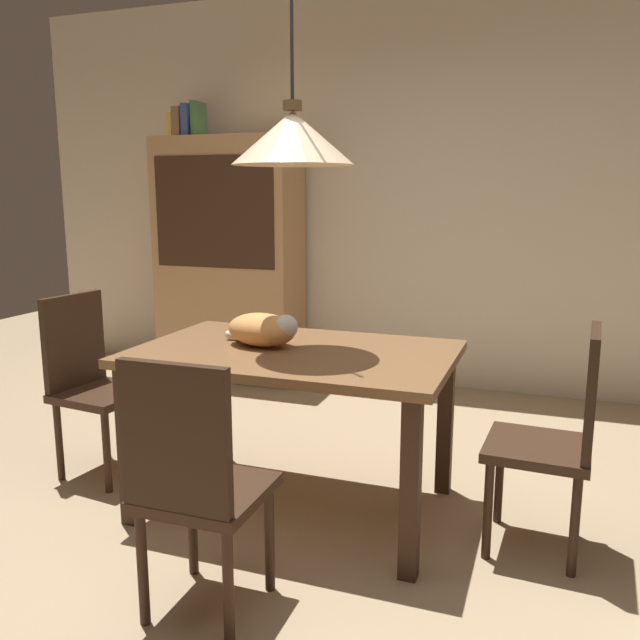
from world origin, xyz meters
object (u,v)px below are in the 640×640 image
at_px(cat_sleeping, 264,329).
at_px(book_green_slim, 199,119).
at_px(chair_right_side, 560,431).
at_px(book_yellow_short, 176,126).
at_px(chair_near_front, 194,479).
at_px(chair_left_side, 91,377).
at_px(book_brown_thick, 183,123).
at_px(book_blue_wide, 192,121).
at_px(pendant_lamp, 293,137).
at_px(hutch_bookcase, 229,264).
at_px(dining_table, 294,371).

relative_size(cat_sleeping, book_green_slim, 1.53).
relative_size(chair_right_side, book_yellow_short, 4.65).
distance_m(chair_right_side, chair_near_front, 1.43).
height_order(chair_left_side, book_brown_thick, book_brown_thick).
relative_size(cat_sleeping, book_blue_wide, 1.66).
xyz_separation_m(book_yellow_short, book_brown_thick, (0.07, 0.00, 0.02)).
distance_m(pendant_lamp, book_blue_wide, 2.50).
distance_m(cat_sleeping, book_blue_wide, 2.64).
relative_size(chair_near_front, book_yellow_short, 4.65).
bearing_deg(book_yellow_short, chair_left_side, -71.88).
bearing_deg(chair_left_side, book_yellow_short, 108.12).
height_order(chair_right_side, pendant_lamp, pendant_lamp).
height_order(pendant_lamp, hutch_bookcase, pendant_lamp).
bearing_deg(book_brown_thick, book_yellow_short, 180.00).
relative_size(dining_table, cat_sleeping, 3.52).
bearing_deg(cat_sleeping, book_yellow_short, 130.18).
bearing_deg(chair_left_side, chair_right_side, -0.33).
xyz_separation_m(pendant_lamp, book_blue_wide, (-1.60, 1.90, 0.31)).
bearing_deg(pendant_lamp, chair_right_side, -0.21).
distance_m(dining_table, book_blue_wide, 2.81).
bearing_deg(chair_left_side, pendant_lamp, -0.45).
height_order(chair_right_side, book_yellow_short, book_yellow_short).
relative_size(chair_left_side, book_blue_wide, 3.88).
relative_size(chair_near_front, cat_sleeping, 2.34).
bearing_deg(book_green_slim, book_brown_thick, 180.00).
bearing_deg(chair_near_front, book_blue_wide, 119.99).
xyz_separation_m(pendant_lamp, book_yellow_short, (-1.75, 1.90, 0.28)).
bearing_deg(dining_table, chair_near_front, -89.98).
bearing_deg(book_brown_thick, chair_right_side, -34.15).
bearing_deg(dining_table, chair_left_side, 179.55).
height_order(book_blue_wide, book_green_slim, book_green_slim).
distance_m(hutch_bookcase, book_yellow_short, 1.13).
distance_m(chair_right_side, book_yellow_short, 3.73).
height_order(chair_right_side, book_green_slim, book_green_slim).
distance_m(chair_right_side, book_green_slim, 3.60).
distance_m(hutch_bookcase, book_blue_wide, 1.12).
height_order(book_yellow_short, book_blue_wide, book_blue_wide).
relative_size(pendant_lamp, hutch_bookcase, 0.70).
bearing_deg(pendant_lamp, book_green_slim, 129.14).
xyz_separation_m(book_yellow_short, book_green_slim, (0.20, 0.00, 0.04)).
distance_m(pendant_lamp, book_yellow_short, 2.60).
bearing_deg(book_blue_wide, book_green_slim, 0.00).
distance_m(chair_left_side, chair_near_front, 1.44).
relative_size(chair_near_front, hutch_bookcase, 0.50).
relative_size(dining_table, pendant_lamp, 1.08).
height_order(cat_sleeping, book_brown_thick, book_brown_thick).
relative_size(dining_table, chair_left_side, 1.51).
relative_size(book_brown_thick, book_blue_wide, 1.00).
relative_size(chair_right_side, pendant_lamp, 0.72).
xyz_separation_m(cat_sleeping, book_blue_wide, (-1.45, 1.89, 1.14)).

